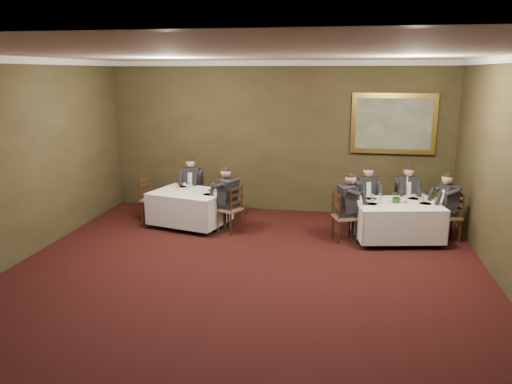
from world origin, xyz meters
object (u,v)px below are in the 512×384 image
(chair_main_backleft, at_px, (364,215))
(chair_sec_endright, at_px, (230,219))
(chair_sec_endleft, at_px, (153,208))
(diner_main_endleft, at_px, (345,216))
(chair_main_endright, at_px, (447,226))
(diner_main_backleft, at_px, (365,205))
(painting, at_px, (393,124))
(diner_main_backright, at_px, (406,204))
(chair_sec_backright, at_px, (224,207))
(table_main, at_px, (396,218))
(diner_main_endright, at_px, (448,215))
(chair_main_backright, at_px, (405,215))
(chair_main_endleft, at_px, (344,227))
(candlestick, at_px, (406,193))
(centerpiece, at_px, (397,196))
(chair_sec_backleft, at_px, (193,203))
(diner_sec_endright, at_px, (229,208))
(table_second, at_px, (190,206))
(diner_sec_backleft, at_px, (193,193))

(chair_main_backleft, distance_m, chair_sec_endright, 2.86)
(chair_sec_endleft, bearing_deg, diner_main_endleft, 93.51)
(diner_main_endleft, height_order, chair_main_endright, diner_main_endleft)
(diner_main_backleft, bearing_deg, diner_main_endleft, 42.27)
(chair_main_endright, xyz_separation_m, painting, (-1.01, 1.59, 1.84))
(diner_main_backright, bearing_deg, chair_sec_backright, -6.39)
(table_main, xyz_separation_m, diner_main_endleft, (-1.00, -0.19, 0.06))
(painting, bearing_deg, diner_main_endright, -57.91)
(chair_main_backright, height_order, chair_sec_endright, same)
(chair_main_backright, bearing_deg, chair_main_endleft, 34.11)
(chair_sec_backright, bearing_deg, candlestick, 178.73)
(chair_main_backright, bearing_deg, painting, -79.69)
(chair_sec_endright, bearing_deg, chair_main_backright, -50.60)
(chair_main_endleft, bearing_deg, diner_main_endleft, 90.00)
(chair_sec_endleft, bearing_deg, centerpiece, 97.32)
(diner_main_backright, height_order, chair_sec_backleft, diner_main_backright)
(chair_sec_backright, xyz_separation_m, diner_sec_endright, (0.33, -0.90, 0.23))
(diner_main_endleft, bearing_deg, chair_main_backright, 109.88)
(diner_main_backleft, height_order, diner_main_backright, same)
(table_second, relative_size, candlestick, 3.29)
(diner_main_backright, distance_m, chair_sec_endleft, 5.51)
(diner_main_endright, distance_m, chair_sec_backright, 4.73)
(chair_main_backright, distance_m, diner_main_endright, 1.04)
(chair_main_backright, distance_m, chair_sec_endright, 3.73)
(diner_main_backright, xyz_separation_m, diner_main_endleft, (-1.27, -1.08, 0.00))
(chair_sec_endleft, bearing_deg, chair_sec_endright, 87.46)
(table_main, distance_m, painting, 2.45)
(chair_sec_endright, bearing_deg, diner_main_endright, -62.11)
(chair_main_endright, bearing_deg, centerpiece, 86.12)
(chair_sec_backleft, bearing_deg, chair_sec_backright, 168.02)
(diner_sec_backleft, xyz_separation_m, chair_sec_endright, (1.13, -1.11, -0.23))
(diner_sec_backleft, distance_m, chair_sec_endright, 1.60)
(chair_main_endleft, bearing_deg, table_second, -118.23)
(diner_sec_backleft, height_order, chair_sec_endleft, diner_sec_backleft)
(chair_main_endright, height_order, candlestick, candlestick)
(chair_main_backright, bearing_deg, chair_sec_backright, -6.22)
(diner_main_backright, distance_m, diner_main_endleft, 1.67)
(painting, bearing_deg, diner_main_endleft, -116.75)
(chair_sec_endright, bearing_deg, chair_sec_backright, 45.34)
(chair_main_endright, distance_m, chair_sec_endleft, 6.23)
(diner_sec_endright, bearing_deg, chair_main_backleft, -49.69)
(chair_sec_backleft, bearing_deg, diner_main_endright, 173.66)
(chair_main_backright, height_order, chair_sec_backright, same)
(chair_main_backright, relative_size, diner_main_endleft, 0.74)
(diner_main_backleft, xyz_separation_m, candlestick, (0.74, -0.70, 0.45))
(table_main, xyz_separation_m, chair_main_backright, (0.27, 0.90, -0.17))
(diner_sec_backleft, relative_size, chair_sec_backright, 1.35)
(table_main, bearing_deg, chair_sec_endright, -179.41)
(chair_main_backleft, relative_size, candlestick, 1.84)
(chair_sec_endleft, bearing_deg, painting, 116.56)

